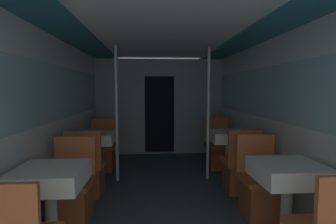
{
  "coord_description": "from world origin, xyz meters",
  "views": [
    {
      "loc": [
        -0.18,
        -1.35,
        1.42
      ],
      "look_at": [
        0.08,
        2.7,
        1.07
      ],
      "focal_mm": 28.0,
      "sensor_mm": 36.0,
      "label": 1
    }
  ],
  "objects_px": {
    "chair_right_far_0": "(260,191)",
    "chair_right_near_1": "(240,172)",
    "dining_table_right_1": "(228,139)",
    "support_pole_left_1": "(117,114)",
    "chair_left_near_1": "(87,175)",
    "dining_table_right_0": "(288,177)",
    "chair_right_far_1": "(219,153)",
    "dining_table_left_0": "(50,182)",
    "dining_table_left_1": "(95,141)",
    "chair_left_far_0": "(71,196)",
    "support_pole_right_1": "(208,114)",
    "chair_left_far_1": "(103,154)"
  },
  "relations": [
    {
      "from": "chair_right_far_0",
      "to": "chair_right_near_1",
      "type": "height_order",
      "value": "same"
    },
    {
      "from": "dining_table_right_1",
      "to": "support_pole_left_1",
      "type": "bearing_deg",
      "value": 180.0
    },
    {
      "from": "chair_left_near_1",
      "to": "support_pole_left_1",
      "type": "xyz_separation_m",
      "value": [
        0.33,
        0.56,
        0.76
      ]
    },
    {
      "from": "chair_left_near_1",
      "to": "dining_table_right_0",
      "type": "height_order",
      "value": "chair_left_near_1"
    },
    {
      "from": "support_pole_left_1",
      "to": "chair_right_far_1",
      "type": "relative_size",
      "value": 2.32
    },
    {
      "from": "dining_table_left_0",
      "to": "dining_table_right_0",
      "type": "height_order",
      "value": "same"
    },
    {
      "from": "dining_table_left_0",
      "to": "dining_table_right_1",
      "type": "height_order",
      "value": "same"
    },
    {
      "from": "dining_table_left_1",
      "to": "chair_right_near_1",
      "type": "xyz_separation_m",
      "value": [
        2.08,
        -0.56,
        -0.35
      ]
    },
    {
      "from": "chair_left_far_0",
      "to": "support_pole_right_1",
      "type": "bearing_deg",
      "value": -144.45
    },
    {
      "from": "chair_left_far_1",
      "to": "dining_table_right_1",
      "type": "relative_size",
      "value": 1.18
    },
    {
      "from": "dining_table_right_0",
      "to": "chair_right_far_1",
      "type": "distance_m",
      "value": 2.41
    },
    {
      "from": "dining_table_left_0",
      "to": "dining_table_left_1",
      "type": "bearing_deg",
      "value": 90.0
    },
    {
      "from": "dining_table_left_0",
      "to": "support_pole_right_1",
      "type": "bearing_deg",
      "value": 46.01
    },
    {
      "from": "dining_table_right_0",
      "to": "dining_table_left_1",
      "type": "bearing_deg",
      "value": 138.91
    },
    {
      "from": "support_pole_left_1",
      "to": "support_pole_right_1",
      "type": "relative_size",
      "value": 1.0
    },
    {
      "from": "dining_table_left_1",
      "to": "support_pole_right_1",
      "type": "xyz_separation_m",
      "value": [
        1.75,
        0.0,
        0.41
      ]
    },
    {
      "from": "dining_table_left_1",
      "to": "dining_table_right_1",
      "type": "xyz_separation_m",
      "value": [
        2.08,
        0.0,
        0.0
      ]
    },
    {
      "from": "support_pole_left_1",
      "to": "chair_right_near_1",
      "type": "bearing_deg",
      "value": -17.8
    },
    {
      "from": "chair_left_far_0",
      "to": "chair_left_far_1",
      "type": "relative_size",
      "value": 1.0
    },
    {
      "from": "dining_table_left_1",
      "to": "dining_table_right_1",
      "type": "height_order",
      "value": "same"
    },
    {
      "from": "dining_table_right_0",
      "to": "chair_right_near_1",
      "type": "bearing_deg",
      "value": 90.0
    },
    {
      "from": "chair_left_far_0",
      "to": "chair_left_near_1",
      "type": "xyz_separation_m",
      "value": [
        0.0,
        0.69,
        0.0
      ]
    },
    {
      "from": "chair_left_far_1",
      "to": "support_pole_left_1",
      "type": "height_order",
      "value": "support_pole_left_1"
    },
    {
      "from": "chair_left_near_1",
      "to": "dining_table_right_0",
      "type": "relative_size",
      "value": 1.18
    },
    {
      "from": "chair_left_far_1",
      "to": "chair_right_near_1",
      "type": "xyz_separation_m",
      "value": [
        2.08,
        -1.13,
        0.0
      ]
    },
    {
      "from": "dining_table_left_0",
      "to": "dining_table_right_1",
      "type": "bearing_deg",
      "value": 41.09
    },
    {
      "from": "chair_left_near_1",
      "to": "chair_right_far_1",
      "type": "distance_m",
      "value": 2.37
    },
    {
      "from": "dining_table_right_0",
      "to": "chair_right_near_1",
      "type": "relative_size",
      "value": 0.85
    },
    {
      "from": "chair_left_far_1",
      "to": "chair_right_near_1",
      "type": "height_order",
      "value": "same"
    },
    {
      "from": "chair_right_far_1",
      "to": "chair_left_far_0",
      "type": "bearing_deg",
      "value": 41.09
    },
    {
      "from": "chair_right_far_0",
      "to": "chair_left_far_1",
      "type": "bearing_deg",
      "value": -41.09
    },
    {
      "from": "chair_left_far_1",
      "to": "chair_right_far_0",
      "type": "height_order",
      "value": "same"
    },
    {
      "from": "support_pole_left_1",
      "to": "dining_table_right_1",
      "type": "relative_size",
      "value": 2.73
    },
    {
      "from": "dining_table_left_1",
      "to": "chair_left_far_1",
      "type": "bearing_deg",
      "value": 90.0
    },
    {
      "from": "chair_left_far_1",
      "to": "dining_table_right_1",
      "type": "bearing_deg",
      "value": 164.87
    },
    {
      "from": "chair_left_far_0",
      "to": "dining_table_right_1",
      "type": "distance_m",
      "value": 2.46
    },
    {
      "from": "chair_left_near_1",
      "to": "support_pole_right_1",
      "type": "height_order",
      "value": "support_pole_right_1"
    },
    {
      "from": "dining_table_left_1",
      "to": "chair_right_near_1",
      "type": "distance_m",
      "value": 2.19
    },
    {
      "from": "dining_table_left_0",
      "to": "chair_right_near_1",
      "type": "xyz_separation_m",
      "value": [
        2.08,
        1.25,
        -0.35
      ]
    },
    {
      "from": "support_pole_left_1",
      "to": "chair_right_near_1",
      "type": "relative_size",
      "value": 2.32
    },
    {
      "from": "dining_table_left_1",
      "to": "chair_left_near_1",
      "type": "relative_size",
      "value": 0.85
    },
    {
      "from": "dining_table_left_1",
      "to": "support_pole_left_1",
      "type": "height_order",
      "value": "support_pole_left_1"
    },
    {
      "from": "chair_right_near_1",
      "to": "chair_right_far_1",
      "type": "distance_m",
      "value": 1.13
    },
    {
      "from": "dining_table_right_0",
      "to": "support_pole_right_1",
      "type": "distance_m",
      "value": 1.89
    },
    {
      "from": "dining_table_left_0",
      "to": "chair_left_near_1",
      "type": "xyz_separation_m",
      "value": [
        -0.0,
        1.25,
        -0.35
      ]
    },
    {
      "from": "chair_right_near_1",
      "to": "dining_table_right_1",
      "type": "bearing_deg",
      "value": 90.0
    },
    {
      "from": "chair_left_far_0",
      "to": "support_pole_left_1",
      "type": "height_order",
      "value": "support_pole_left_1"
    },
    {
      "from": "chair_right_far_1",
      "to": "chair_left_near_1",
      "type": "bearing_deg",
      "value": 28.4
    },
    {
      "from": "chair_right_far_0",
      "to": "dining_table_right_0",
      "type": "bearing_deg",
      "value": 90.0
    },
    {
      "from": "support_pole_left_1",
      "to": "chair_right_far_0",
      "type": "distance_m",
      "value": 2.29
    }
  ]
}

